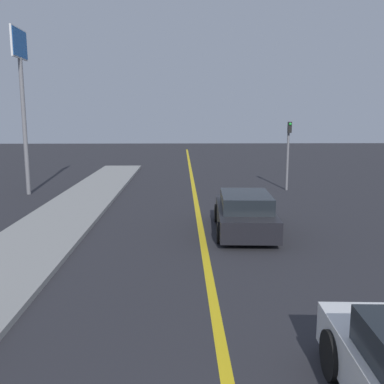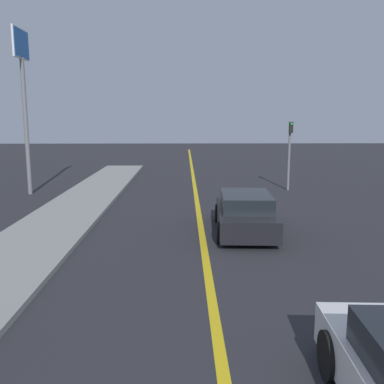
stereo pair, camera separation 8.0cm
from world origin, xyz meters
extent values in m
cube|color=gold|center=(0.00, 18.00, 0.00)|extent=(0.20, 60.00, 0.01)
cube|color=gray|center=(-4.99, 14.95, 0.07)|extent=(2.66, 29.91, 0.14)
cylinder|color=black|center=(1.51, 3.54, 0.35)|extent=(0.25, 0.71, 0.70)
cube|color=black|center=(1.40, 11.48, 0.49)|extent=(1.93, 4.27, 0.63)
cube|color=black|center=(1.40, 11.27, 1.06)|extent=(1.63, 2.38, 0.49)
cylinder|color=black|center=(0.64, 12.82, 0.32)|extent=(0.25, 0.65, 0.64)
cylinder|color=black|center=(2.28, 12.73, 0.32)|extent=(0.25, 0.65, 0.64)
cylinder|color=black|center=(0.51, 10.22, 0.32)|extent=(0.25, 0.65, 0.64)
cylinder|color=black|center=(2.15, 10.14, 0.32)|extent=(0.25, 0.65, 0.64)
cylinder|color=slate|center=(4.76, 19.57, 1.73)|extent=(0.12, 0.12, 3.47)
cube|color=black|center=(4.76, 19.39, 3.19)|extent=(0.18, 0.18, 0.55)
sphere|color=green|center=(4.76, 19.30, 3.36)|extent=(0.14, 0.14, 0.14)
cylinder|color=slate|center=(-8.06, 18.65, 3.20)|extent=(0.20, 0.20, 6.41)
cube|color=silver|center=(-8.06, 18.65, 7.03)|extent=(0.08, 1.85, 1.36)
cube|color=#19519E|center=(-8.06, 18.65, 7.03)|extent=(0.12, 1.73, 1.24)
camera|label=1|loc=(-0.63, -1.97, 3.67)|focal=40.00mm
camera|label=2|loc=(-0.55, -1.97, 3.67)|focal=40.00mm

